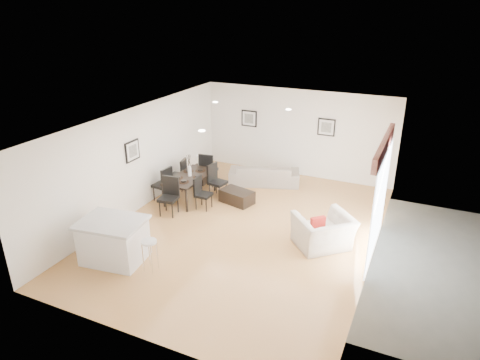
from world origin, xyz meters
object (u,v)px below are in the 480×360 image
at_px(dining_chair_wnear, 164,182).
at_px(bar_stool, 149,245).
at_px(sofa, 264,174).
at_px(dining_chair_efar, 215,179).
at_px(kitchen_island, 114,240).
at_px(dining_chair_enear, 201,191).
at_px(side_table, 200,175).
at_px(armchair, 323,232).
at_px(dining_chair_wfar, 180,173).
at_px(coffee_table, 237,197).
at_px(dining_chair_head, 170,193).
at_px(dining_table, 190,178).
at_px(dining_chair_foot, 208,168).

relative_size(dining_chair_wnear, bar_stool, 1.43).
height_order(sofa, dining_chair_efar, dining_chair_efar).
xyz_separation_m(dining_chair_efar, kitchen_island, (-0.44, -3.76, -0.07)).
height_order(dining_chair_wnear, bar_stool, dining_chair_wnear).
xyz_separation_m(dining_chair_enear, side_table, (-0.87, 1.46, -0.22)).
distance_m(armchair, bar_stool, 3.77).
height_order(dining_chair_wfar, coffee_table, dining_chair_wfar).
bearing_deg(dining_chair_wfar, armchair, 62.00).
bearing_deg(dining_chair_head, dining_table, 81.46).
height_order(dining_chair_wnear, dining_chair_foot, dining_chair_foot).
bearing_deg(dining_chair_foot, side_table, -17.94).
bearing_deg(dining_chair_wfar, bar_stool, 12.50).
height_order(sofa, armchair, armchair).
bearing_deg(dining_chair_wnear, side_table, 176.67).
xyz_separation_m(sofa, dining_chair_enear, (-0.90, -2.24, 0.18)).
distance_m(armchair, dining_chair_foot, 4.47).
height_order(dining_chair_enear, coffee_table, dining_chair_enear).
xyz_separation_m(sofa, dining_chair_foot, (-1.47, -0.84, 0.26)).
bearing_deg(side_table, dining_chair_efar, -36.49).
relative_size(dining_chair_wnear, dining_chair_head, 0.98).
distance_m(dining_table, bar_stool, 3.50).
bearing_deg(bar_stool, dining_chair_enear, 99.08).
bearing_deg(side_table, dining_chair_foot, -11.75).
relative_size(dining_chair_wnear, kitchen_island, 0.68).
height_order(dining_chair_wfar, dining_chair_enear, dining_chair_wfar).
relative_size(sofa, kitchen_island, 1.44).
bearing_deg(coffee_table, bar_stool, -79.30).
xyz_separation_m(dining_chair_enear, dining_chair_foot, (-0.56, 1.40, 0.08)).
xyz_separation_m(kitchen_island, bar_stool, (0.91, 0.00, 0.12)).
relative_size(dining_chair_enear, kitchen_island, 0.60).
xyz_separation_m(dining_chair_efar, coffee_table, (0.72, -0.14, -0.36)).
distance_m(coffee_table, kitchen_island, 3.82).
height_order(dining_chair_enear, side_table, dining_chair_enear).
distance_m(dining_table, dining_chair_head, 1.00).
xyz_separation_m(dining_table, dining_chair_head, (-0.01, -1.00, -0.05)).
xyz_separation_m(coffee_table, side_table, (-1.59, 0.78, 0.09)).
xyz_separation_m(sofa, dining_table, (-1.48, -1.84, 0.30)).
height_order(armchair, dining_chair_wfar, dining_chair_wfar).
height_order(coffee_table, bar_stool, bar_stool).
distance_m(sofa, dining_chair_wfar, 2.50).
bearing_deg(dining_table, bar_stool, -71.60).
bearing_deg(armchair, dining_chair_head, -42.96).
bearing_deg(side_table, dining_table, -74.28).
distance_m(armchair, dining_chair_wnear, 4.61).
relative_size(armchair, side_table, 2.17).
distance_m(dining_table, dining_chair_wnear, 0.70).
relative_size(sofa, dining_chair_wfar, 2.23).
bearing_deg(dining_chair_wnear, coffee_table, 117.59).
bearing_deg(armchair, dining_chair_foot, -69.48).
relative_size(dining_chair_head, dining_chair_foot, 0.98).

